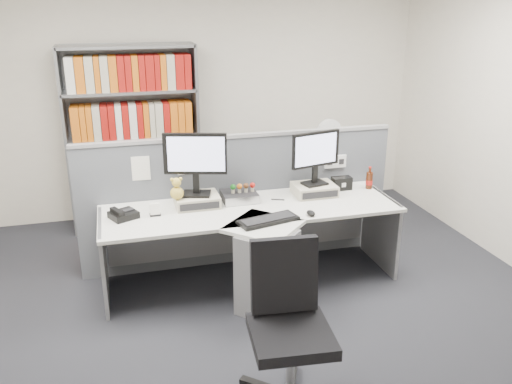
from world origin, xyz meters
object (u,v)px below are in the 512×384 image
object	(u,v)px
filing_cabinet	(326,191)
desk_fan	(329,135)
keyboard	(268,220)
desk	(258,245)
monitor_right	(316,153)
desk_phone	(123,214)
desktop_pc	(239,196)
monitor_left	(195,159)
desk_calendar	(155,210)
cola_bottle	(369,180)
office_chair	(288,321)
shelving_unit	(134,141)
mouse	(311,213)
speaker	(342,183)

from	to	relation	value
filing_cabinet	desk_fan	xyz separation A→B (m)	(-0.00, -0.00, 0.66)
keyboard	filing_cabinet	bearing A→B (deg)	53.13
desk	monitor_right	bearing A→B (deg)	30.54
desk_phone	keyboard	bearing A→B (deg)	-18.82
desk	desktop_pc	xyz separation A→B (m)	(-0.06, 0.41, 0.30)
monitor_left	filing_cabinet	bearing A→B (deg)	31.63
desk_calendar	desk	bearing A→B (deg)	-16.71
desk_phone	cola_bottle	world-z (taller)	cola_bottle
monitor_right	desk_calendar	distance (m)	1.52
cola_bottle	office_chair	size ratio (longest dim) A/B	0.21
shelving_unit	desk_calendar	bearing A→B (deg)	-87.39
desktop_pc	office_chair	size ratio (longest dim) A/B	0.30
monitor_left	mouse	world-z (taller)	monitor_left
cola_bottle	speaker	bearing A→B (deg)	170.71
speaker	desk	bearing A→B (deg)	-154.63
speaker	shelving_unit	distance (m)	2.33
desktop_pc	speaker	bearing A→B (deg)	2.33
desktop_pc	desk_calendar	bearing A→B (deg)	-168.02
monitor_left	desk_calendar	distance (m)	0.55
filing_cabinet	desktop_pc	bearing A→B (deg)	-141.90
mouse	desktop_pc	bearing A→B (deg)	134.88
desk	keyboard	distance (m)	0.31
keyboard	cola_bottle	world-z (taller)	cola_bottle
monitor_right	speaker	world-z (taller)	monitor_right
mouse	shelving_unit	distance (m)	2.37
speaker	desk_fan	distance (m)	1.00
speaker	shelving_unit	bearing A→B (deg)	143.02
speaker	keyboard	bearing A→B (deg)	-147.13
desk	monitor_right	world-z (taller)	monitor_right
monitor_left	keyboard	distance (m)	0.83
monitor_right	desk_calendar	bearing A→B (deg)	-174.77
monitor_left	filing_cabinet	distance (m)	2.10
desk	desk_fan	distance (m)	1.92
keyboard	shelving_unit	distance (m)	2.21
desk	desk_phone	xyz separation A→B (m)	(-1.09, 0.26, 0.30)
desktop_pc	desk_calendar	distance (m)	0.78
desk_phone	shelving_unit	world-z (taller)	shelving_unit
desk	keyboard	xyz separation A→B (m)	(0.05, -0.13, 0.28)
desk_calendar	shelving_unit	world-z (taller)	shelving_unit
mouse	desk_phone	distance (m)	1.57
desktop_pc	keyboard	distance (m)	0.55
monitor_right	speaker	bearing A→B (deg)	12.75
cola_bottle	office_chair	world-z (taller)	office_chair
desk	desk_calendar	world-z (taller)	desk_calendar
mouse	desk_calendar	world-z (taller)	desk_calendar
cola_bottle	keyboard	bearing A→B (deg)	-155.22
desk_calendar	desk_fan	bearing A→B (deg)	29.58
shelving_unit	monitor_right	bearing A→B (deg)	-43.38
monitor_right	office_chair	size ratio (longest dim) A/B	0.48
mouse	cola_bottle	world-z (taller)	cola_bottle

